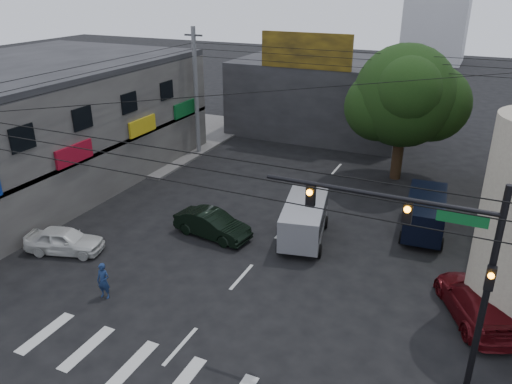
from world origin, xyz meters
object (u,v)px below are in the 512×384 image
Objects in this scene: traffic_officer at (103,281)px; silver_minivan at (304,222)px; utility_pole_far_left at (196,93)px; navy_van at (425,215)px; maroon_sedan at (476,303)px; traffic_gantry at (432,250)px; street_tree at (404,96)px; white_compact at (64,240)px; dark_sedan at (212,224)px.

silver_minivan is at bearing 48.61° from traffic_officer.
utility_pole_far_left is 18.65m from navy_van.
maroon_sedan is at bearing -32.60° from utility_pole_far_left.
traffic_officer is at bearing -176.65° from traffic_gantry.
silver_minivan is 6.38m from navy_van.
traffic_gantry is at bearing -78.01° from street_tree.
traffic_officer is (-14.02, -4.92, 0.09)m from maroon_sedan.
silver_minivan reaches higher than navy_van.
white_compact is (1.77, -15.57, -3.97)m from utility_pole_far_left.
traffic_officer is at bearing 131.87° from navy_van.
dark_sedan is 1.07× the size of white_compact.
white_compact is 4.76m from traffic_officer.
maroon_sedan is 8.84m from silver_minivan.
street_tree is 1.78× the size of silver_minivan.
navy_van is at bearing -69.81° from silver_minivan.
maroon_sedan is (5.53, -13.81, -4.78)m from street_tree.
silver_minivan is at bearing -46.44° from maroon_sedan.
traffic_gantry is 17.13m from white_compact.
traffic_gantry is 1.39× the size of maroon_sedan.
navy_van is at bearing -69.15° from street_tree.
utility_pole_far_left is 1.88× the size of silver_minivan.
utility_pole_far_left is 19.10m from traffic_officer.
traffic_gantry is at bearing -150.73° from silver_minivan.
street_tree is at bearing 101.99° from traffic_gantry.
utility_pole_far_left is at bearing 39.24° from silver_minivan.
traffic_officer is (4.24, -2.16, 0.16)m from white_compact.
street_tree reaches higher than traffic_gantry.
maroon_sedan reaches higher than dark_sedan.
maroon_sedan is at bearing 67.92° from traffic_gantry.
navy_van is at bearing 39.85° from traffic_officer.
traffic_officer is (-11.22, -11.57, -0.19)m from navy_van.
white_compact is at bearing -83.50° from utility_pole_far_left.
traffic_gantry is 6.13m from maroon_sedan.
utility_pole_far_left is at bearing 137.14° from traffic_gantry.
white_compact is at bearing -127.53° from street_tree.
street_tree is 11.77m from silver_minivan.
silver_minivan is (10.04, 6.02, 0.35)m from white_compact.
dark_sedan is (-7.04, -12.19, -4.80)m from street_tree.
traffic_gantry is at bearing -2.68° from traffic_officer.
silver_minivan is 3.09× the size of traffic_officer.
white_compact is at bearing 175.04° from traffic_gantry.
utility_pole_far_left reaches higher than silver_minivan.
white_compact is 18.09m from navy_van.
traffic_gantry is 13.00m from dark_sedan.
dark_sedan is at bearing -32.09° from maroon_sedan.
street_tree is at bearing 16.84° from navy_van.
navy_van is (2.73, -7.16, -4.50)m from street_tree.
navy_van reaches higher than white_compact.
white_compact is at bearing 109.13° from silver_minivan.
navy_van is (-2.80, 6.65, 0.28)m from maroon_sedan.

